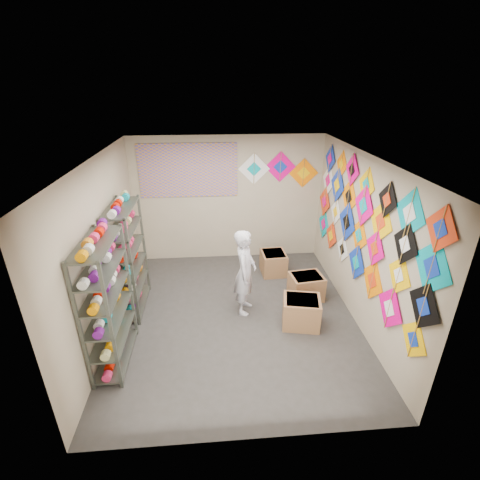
{
  "coord_description": "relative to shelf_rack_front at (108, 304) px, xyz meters",
  "views": [
    {
      "loc": [
        -0.32,
        -4.84,
        3.7
      ],
      "look_at": [
        0.1,
        0.3,
        1.3
      ],
      "focal_mm": 26.0,
      "sensor_mm": 36.0,
      "label": 1
    }
  ],
  "objects": [
    {
      "name": "ground",
      "position": [
        1.78,
        0.85,
        -0.95
      ],
      "size": [
        4.5,
        4.5,
        0.0
      ],
      "primitive_type": "plane",
      "color": "#312E2B"
    },
    {
      "name": "room_walls",
      "position": [
        1.78,
        0.85,
        0.69
      ],
      "size": [
        4.5,
        4.5,
        4.5
      ],
      "color": "tan",
      "rests_on": "ground"
    },
    {
      "name": "shelf_rack_front",
      "position": [
        0.0,
        0.0,
        0.0
      ],
      "size": [
        0.4,
        1.1,
        1.9
      ],
      "primitive_type": "cube",
      "color": "#4C5147",
      "rests_on": "ground"
    },
    {
      "name": "shelf_rack_back",
      "position": [
        0.0,
        1.3,
        0.0
      ],
      "size": [
        0.4,
        1.1,
        1.9
      ],
      "primitive_type": "cube",
      "color": "#4C5147",
      "rests_on": "ground"
    },
    {
      "name": "string_spools",
      "position": [
        -0.0,
        0.65,
        0.1
      ],
      "size": [
        0.12,
        2.36,
        0.12
      ],
      "color": "#F02862",
      "rests_on": "ground"
    },
    {
      "name": "kite_wall_display",
      "position": [
        3.76,
        0.85,
        0.68
      ],
      "size": [
        0.06,
        4.27,
        2.02
      ],
      "color": "#FFBE00",
      "rests_on": "room_walls"
    },
    {
      "name": "back_wall_kites",
      "position": [
        2.85,
        3.09,
        1.03
      ],
      "size": [
        1.7,
        0.02,
        0.78
      ],
      "color": "white",
      "rests_on": "room_walls"
    },
    {
      "name": "poster",
      "position": [
        0.98,
        3.08,
        1.05
      ],
      "size": [
        2.0,
        0.01,
        1.1
      ],
      "primitive_type": "cube",
      "color": "#5C4FAC",
      "rests_on": "room_walls"
    },
    {
      "name": "shopkeeper",
      "position": [
        1.96,
        1.03,
        -0.19
      ],
      "size": [
        0.73,
        0.63,
        1.52
      ],
      "primitive_type": "imported",
      "rotation": [
        0.0,
        0.0,
        1.32
      ],
      "color": "silver",
      "rests_on": "ground"
    },
    {
      "name": "carton_a",
      "position": [
        2.83,
        0.55,
        -0.7
      ],
      "size": [
        0.68,
        0.6,
        0.49
      ],
      "primitive_type": "cube",
      "rotation": [
        0.0,
        0.0,
        -0.2
      ],
      "color": "#9E6D44",
      "rests_on": "ground"
    },
    {
      "name": "carton_b",
      "position": [
        3.11,
        1.3,
        -0.72
      ],
      "size": [
        0.63,
        0.54,
        0.47
      ],
      "primitive_type": "cube",
      "rotation": [
        0.0,
        0.0,
        0.12
      ],
      "color": "#9E6D44",
      "rests_on": "ground"
    },
    {
      "name": "carton_c",
      "position": [
        2.67,
        2.26,
        -0.72
      ],
      "size": [
        0.51,
        0.56,
        0.47
      ],
      "primitive_type": "cube",
      "rotation": [
        0.0,
        0.0,
        0.05
      ],
      "color": "#9E6D44",
      "rests_on": "ground"
    }
  ]
}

